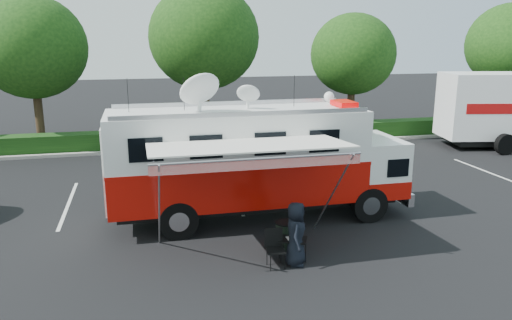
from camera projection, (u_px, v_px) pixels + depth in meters
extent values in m
plane|color=black|center=(259.00, 218.00, 16.95)|extent=(120.00, 120.00, 0.00)
cube|color=#9E998E|center=(282.00, 144.00, 28.21)|extent=(60.00, 0.35, 0.15)
cube|color=black|center=(277.00, 134.00, 28.96)|extent=(60.00, 1.20, 1.00)
cylinder|color=black|center=(39.00, 109.00, 26.67)|extent=(0.44, 0.44, 4.40)
ellipsoid|color=#14380F|center=(32.00, 47.00, 25.88)|extent=(5.63, 5.63, 5.35)
cylinder|color=black|center=(206.00, 101.00, 28.64)|extent=(0.44, 0.44, 4.80)
ellipsoid|color=#14380F|center=(204.00, 37.00, 27.79)|extent=(6.14, 6.14, 5.84)
cylinder|color=black|center=(351.00, 103.00, 30.76)|extent=(0.44, 0.44, 4.00)
ellipsoid|color=#14380F|center=(353.00, 54.00, 30.05)|extent=(5.12, 5.12, 4.86)
cylinder|color=black|center=(504.00, 95.00, 33.19)|extent=(0.44, 0.44, 4.40)
ellipsoid|color=#14380F|center=(510.00, 45.00, 32.41)|extent=(5.63, 5.63, 5.35)
cube|color=silver|center=(68.00, 204.00, 18.32)|extent=(0.12, 5.50, 0.01)
cube|color=silver|center=(229.00, 192.00, 19.67)|extent=(0.12, 5.50, 0.01)
cube|color=silver|center=(369.00, 182.00, 21.01)|extent=(0.12, 5.50, 0.01)
cube|color=silver|center=(492.00, 174.00, 22.36)|extent=(0.12, 5.50, 0.01)
cube|color=black|center=(259.00, 201.00, 16.80)|extent=(9.27, 1.51, 0.32)
cylinder|color=black|center=(369.00, 204.00, 16.46)|extent=(1.19, 0.34, 1.19)
cylinder|color=black|center=(341.00, 184.00, 18.70)|extent=(1.19, 0.34, 1.19)
cylinder|color=black|center=(179.00, 220.00, 15.05)|extent=(1.19, 0.34, 1.19)
cylinder|color=black|center=(173.00, 196.00, 17.29)|extent=(1.19, 0.34, 1.19)
cube|color=silver|center=(392.00, 189.00, 17.89)|extent=(0.22, 2.69, 0.43)
cube|color=white|center=(373.00, 163.00, 17.47)|extent=(1.51, 2.69, 1.83)
cube|color=#B50E07|center=(372.00, 181.00, 17.62)|extent=(1.53, 2.71, 0.59)
cube|color=black|center=(392.00, 153.00, 17.55)|extent=(0.13, 2.39, 0.75)
cube|color=#B50E07|center=(237.00, 179.00, 16.44)|extent=(8.19, 2.69, 1.29)
cube|color=#B50E07|center=(237.00, 160.00, 16.28)|extent=(8.21, 2.71, 0.11)
cube|color=white|center=(237.00, 136.00, 16.09)|extent=(8.19, 2.69, 1.51)
cube|color=silver|center=(237.00, 112.00, 15.90)|extent=(8.19, 2.69, 0.09)
cube|color=#CC0505|center=(344.00, 104.00, 16.69)|extent=(0.59, 1.02, 0.17)
sphere|color=white|center=(329.00, 97.00, 17.65)|extent=(0.37, 0.37, 0.37)
ellipsoid|color=silver|center=(200.00, 89.00, 15.29)|extent=(1.29, 1.29, 0.39)
ellipsoid|color=silver|center=(248.00, 93.00, 16.07)|extent=(0.75, 0.75, 0.22)
cylinder|color=black|center=(128.00, 96.00, 15.42)|extent=(0.02, 0.02, 1.08)
cylinder|color=black|center=(184.00, 94.00, 15.81)|extent=(0.02, 0.02, 1.08)
cylinder|color=black|center=(294.00, 91.00, 16.63)|extent=(0.02, 0.02, 1.08)
cube|color=silver|center=(248.00, 145.00, 13.48)|extent=(5.39, 2.58, 0.22)
cube|color=red|center=(259.00, 163.00, 12.33)|extent=(5.39, 0.04, 0.30)
cylinder|color=#B2B2B7|center=(259.00, 159.00, 12.28)|extent=(5.39, 0.07, 0.07)
cylinder|color=#B2B2B7|center=(159.00, 209.00, 13.24)|extent=(0.05, 2.77, 3.11)
cylinder|color=#B2B2B7|center=(332.00, 195.00, 14.34)|extent=(0.05, 2.77, 3.11)
imported|color=black|center=(295.00, 264.00, 13.49)|extent=(0.79, 0.98, 1.76)
cube|color=black|center=(293.00, 239.00, 13.53)|extent=(0.92, 0.80, 0.04)
cylinder|color=black|center=(283.00, 254.00, 13.35)|extent=(0.02, 0.02, 0.63)
cylinder|color=black|center=(279.00, 248.00, 13.72)|extent=(0.02, 0.02, 0.63)
cylinder|color=black|center=(306.00, 252.00, 13.49)|extent=(0.02, 0.02, 0.63)
cylinder|color=black|center=(301.00, 246.00, 13.87)|extent=(0.02, 0.02, 0.63)
cube|color=silver|center=(290.00, 238.00, 13.56)|extent=(0.20, 0.27, 0.01)
cube|color=black|center=(276.00, 250.00, 13.19)|extent=(0.54, 0.54, 0.04)
cube|color=black|center=(274.00, 237.00, 13.35)|extent=(0.49, 0.10, 0.54)
cylinder|color=black|center=(271.00, 263.00, 13.02)|extent=(0.02, 0.02, 0.48)
cylinder|color=black|center=(267.00, 256.00, 13.39)|extent=(0.02, 0.02, 0.48)
cylinder|color=black|center=(285.00, 261.00, 13.11)|extent=(0.02, 0.02, 0.48)
cylinder|color=black|center=(281.00, 255.00, 13.47)|extent=(0.02, 0.02, 0.48)
cylinder|color=black|center=(285.00, 237.00, 14.24)|extent=(0.54, 0.54, 0.83)
cylinder|color=black|center=(285.00, 223.00, 14.14)|extent=(0.59, 0.59, 0.04)
cylinder|color=black|center=(505.00, 144.00, 25.85)|extent=(1.10, 0.33, 1.10)
cylinder|color=black|center=(475.00, 136.00, 28.14)|extent=(1.10, 0.33, 1.10)
cylinder|color=black|center=(495.00, 135.00, 28.43)|extent=(1.10, 0.33, 1.10)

